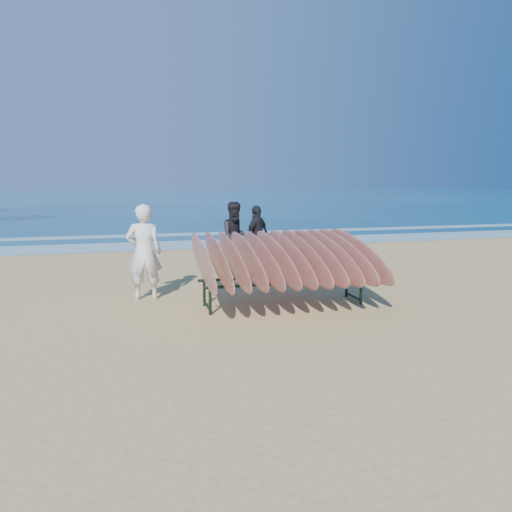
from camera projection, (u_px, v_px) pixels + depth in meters
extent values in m
plane|color=tan|center=(268.00, 315.00, 8.94)|extent=(120.00, 120.00, 0.00)
plane|color=navy|center=(140.00, 199.00, 61.37)|extent=(160.00, 160.00, 0.00)
plane|color=white|center=(191.00, 244.00, 18.47)|extent=(160.00, 160.00, 0.00)
plane|color=white|center=(180.00, 234.00, 21.81)|extent=(160.00, 160.00, 0.00)
cylinder|color=black|center=(210.00, 301.00, 8.90)|extent=(0.06, 0.06, 0.50)
cylinder|color=black|center=(361.00, 292.00, 9.66)|extent=(0.06, 0.06, 0.50)
cylinder|color=black|center=(204.00, 293.00, 9.52)|extent=(0.06, 0.06, 0.50)
cylinder|color=black|center=(347.00, 285.00, 10.28)|extent=(0.06, 0.06, 0.50)
cylinder|color=black|center=(289.00, 283.00, 9.24)|extent=(3.20, 0.07, 0.06)
cylinder|color=black|center=(278.00, 277.00, 9.86)|extent=(3.20, 0.07, 0.06)
cylinder|color=black|center=(207.00, 306.00, 9.24)|extent=(0.05, 0.65, 0.04)
cylinder|color=black|center=(353.00, 296.00, 10.00)|extent=(0.05, 0.65, 0.04)
ellipsoid|color=#63070C|center=(203.00, 261.00, 9.09)|extent=(0.09, 2.98, 1.15)
ellipsoid|color=#63070C|center=(218.00, 260.00, 9.16)|extent=(0.09, 2.98, 1.15)
ellipsoid|color=#63070C|center=(233.00, 259.00, 9.23)|extent=(0.09, 2.98, 1.15)
ellipsoid|color=#63070C|center=(248.00, 259.00, 9.30)|extent=(0.09, 2.98, 1.15)
ellipsoid|color=#63070C|center=(262.00, 258.00, 9.38)|extent=(0.09, 2.98, 1.15)
ellipsoid|color=#63070C|center=(276.00, 258.00, 9.45)|extent=(0.09, 2.98, 1.15)
ellipsoid|color=#63070C|center=(291.00, 257.00, 9.52)|extent=(0.09, 2.98, 1.15)
ellipsoid|color=#63070C|center=(304.00, 256.00, 9.59)|extent=(0.09, 2.98, 1.15)
ellipsoid|color=#63070C|center=(318.00, 256.00, 9.67)|extent=(0.09, 2.98, 1.15)
ellipsoid|color=#63070C|center=(332.00, 255.00, 9.74)|extent=(0.09, 2.98, 1.15)
ellipsoid|color=#63070C|center=(345.00, 255.00, 9.81)|extent=(0.09, 2.98, 1.15)
ellipsoid|color=#63070C|center=(358.00, 254.00, 9.88)|extent=(0.09, 2.98, 1.15)
imported|color=silver|center=(144.00, 252.00, 9.98)|extent=(0.74, 0.52, 1.93)
imported|color=black|center=(236.00, 238.00, 12.84)|extent=(1.01, 0.85, 1.84)
imported|color=black|center=(257.00, 235.00, 14.08)|extent=(1.01, 0.95, 1.68)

